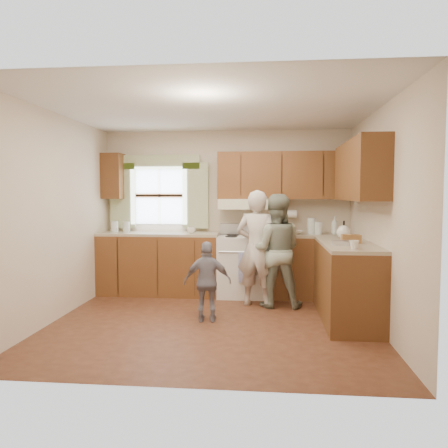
# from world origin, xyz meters

# --- Properties ---
(room) EXTENTS (3.80, 3.80, 3.80)m
(room) POSITION_xyz_m (0.00, 0.00, 1.25)
(room) COLOR #472316
(room) RESTS_ON ground
(kitchen_fixtures) EXTENTS (3.80, 2.25, 2.15)m
(kitchen_fixtures) POSITION_xyz_m (0.61, 1.08, 0.84)
(kitchen_fixtures) COLOR #43250E
(kitchen_fixtures) RESTS_ON ground
(stove) EXTENTS (0.76, 0.67, 1.07)m
(stove) POSITION_xyz_m (0.30, 1.44, 0.47)
(stove) COLOR silver
(stove) RESTS_ON ground
(woman_left) EXTENTS (0.66, 0.53, 1.58)m
(woman_left) POSITION_xyz_m (0.51, 0.85, 0.79)
(woman_left) COLOR beige
(woman_left) RESTS_ON ground
(woman_right) EXTENTS (0.75, 0.58, 1.53)m
(woman_right) POSITION_xyz_m (0.75, 0.85, 0.76)
(woman_right) COLOR #213A29
(woman_right) RESTS_ON ground
(child) EXTENTS (0.58, 0.28, 0.96)m
(child) POSITION_xyz_m (-0.06, 0.07, 0.48)
(child) COLOR gray
(child) RESTS_ON ground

